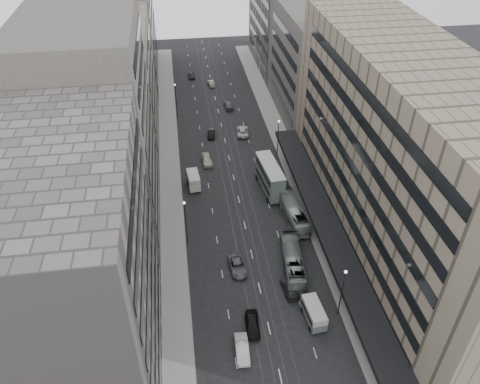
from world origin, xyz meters
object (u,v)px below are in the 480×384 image
pedestrian (366,340)px  vw_microbus (314,313)px  sedan_1 (242,349)px  double_decker (270,177)px  sedan_0 (252,324)px  bus_near (293,261)px  panel_van (194,180)px  bus_far (293,212)px  sedan_2 (238,266)px

pedestrian → vw_microbus: bearing=-67.9°
vw_microbus → sedan_1: 10.78m
double_decker → pedestrian: size_ratio=5.19×
sedan_0 → bus_near: bearing=56.6°
vw_microbus → pedestrian: bearing=-46.2°
panel_van → bus_far: bearing=-40.9°
double_decker → sedan_2: bearing=-120.2°
vw_microbus → sedan_2: size_ratio=1.02×
bus_far → sedan_0: (-10.45, -20.99, -0.78)m
sedan_0 → sedan_1: size_ratio=0.99×
vw_microbus → panel_van: (-13.79, 32.59, 0.10)m
sedan_1 → sedan_2: 14.28m
bus_far → sedan_1: bearing=60.2°
panel_van → double_decker: bearing=-16.7°
double_decker → sedan_1: (-10.02, -33.27, -2.18)m
panel_van → sedan_1: (3.65, -36.20, -0.81)m
double_decker → sedan_0: bearing=-111.2°
bus_near → sedan_0: bearing=58.4°
bus_near → bus_far: bus_far is taller
bus_near → pedestrian: bus_near is taller
panel_van → sedan_0: 33.20m
bus_far → sedan_0: 23.46m
sedan_1 → pedestrian: 15.64m
bus_near → panel_van: (-13.19, 22.96, 0.02)m
bus_far → vw_microbus: bus_far is taller
sedan_1 → panel_van: bearing=97.8°
sedan_0 → sedan_1: bearing=-113.5°
panel_van → sedan_2: size_ratio=0.95×
bus_far → double_decker: (-2.30, 8.81, 1.38)m
sedan_2 → sedan_1: bearing=-100.2°
vw_microbus → pedestrian: 7.26m
bus_near → bus_far: (2.78, 11.22, 0.01)m
bus_near → sedan_0: (-7.67, -9.77, -0.78)m
sedan_2 → pedestrian: size_ratio=2.51×
bus_near → vw_microbus: bus_near is taller
bus_near → sedan_2: size_ratio=2.26×
bus_near → double_decker: double_decker is taller
bus_near → sedan_0: bus_near is taller
double_decker → panel_van: size_ratio=2.19×
vw_microbus → sedan_0: 8.30m
double_decker → sedan_0: double_decker is taller
panel_van → sedan_1: bearing=-88.8°
bus_far → sedan_1: (-12.32, -24.46, -0.80)m
panel_van → pedestrian: (19.24, -37.37, -0.44)m
vw_microbus → sedan_1: (-10.14, -3.61, -0.71)m
vw_microbus → panel_van: size_ratio=1.08×
sedan_2 → double_decker: bearing=61.2°
pedestrian → sedan_1: bearing=-31.0°
panel_van → sedan_1: 36.39m
vw_microbus → bus_far: bearing=79.1°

